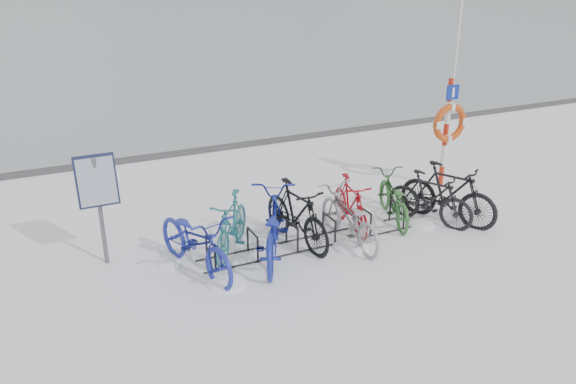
# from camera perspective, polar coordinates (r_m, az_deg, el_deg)

# --- Properties ---
(ground) EXTENTS (900.00, 900.00, 0.00)m
(ground) POSITION_cam_1_polar(r_m,az_deg,el_deg) (9.80, 2.31, -5.27)
(ground) COLOR white
(ground) RESTS_ON ground
(quay_edge) EXTENTS (400.00, 0.25, 0.10)m
(quay_edge) POSITION_cam_1_polar(r_m,az_deg,el_deg) (14.88, -8.30, 4.28)
(quay_edge) COLOR #3F3F42
(quay_edge) RESTS_ON ground
(bike_rack) EXTENTS (4.00, 0.48, 0.46)m
(bike_rack) POSITION_cam_1_polar(r_m,az_deg,el_deg) (9.72, 2.32, -4.32)
(bike_rack) COLOR black
(bike_rack) RESTS_ON ground
(info_board) EXTENTS (0.61, 0.24, 1.83)m
(info_board) POSITION_cam_1_polar(r_m,az_deg,el_deg) (9.10, -18.81, 0.46)
(info_board) COLOR #595B5E
(info_board) RESTS_ON ground
(lifebuoy_station) EXTENTS (0.83, 0.23, 4.30)m
(lifebuoy_station) POSITION_cam_1_polar(r_m,az_deg,el_deg) (12.31, 16.04, 6.75)
(lifebuoy_station) COLOR #AE220D
(lifebuoy_station) RESTS_ON ground
(bike_0) EXTENTS (1.20, 2.17, 1.08)m
(bike_0) POSITION_cam_1_polar(r_m,az_deg,el_deg) (8.85, -9.41, -4.74)
(bike_0) COLOR #1F2997
(bike_0) RESTS_ON ground
(bike_1) EXTENTS (1.40, 1.67, 1.03)m
(bike_1) POSITION_cam_1_polar(r_m,az_deg,el_deg) (9.38, -5.76, -3.15)
(bike_1) COLOR #21666D
(bike_1) RESTS_ON ground
(bike_2) EXTENTS (1.62, 2.24, 1.12)m
(bike_2) POSITION_cam_1_polar(r_m,az_deg,el_deg) (9.15, -1.66, -3.40)
(bike_2) COLOR navy
(bike_2) RESTS_ON ground
(bike_3) EXTENTS (0.79, 1.93, 1.12)m
(bike_3) POSITION_cam_1_polar(r_m,az_deg,el_deg) (9.61, 0.87, -2.11)
(bike_3) COLOR black
(bike_3) RESTS_ON ground
(bike_4) EXTENTS (0.66, 1.87, 0.98)m
(bike_4) POSITION_cam_1_polar(r_m,az_deg,el_deg) (9.72, 6.16, -2.42)
(bike_4) COLOR gray
(bike_4) RESTS_ON ground
(bike_5) EXTENTS (0.76, 1.72, 1.00)m
(bike_5) POSITION_cam_1_polar(r_m,az_deg,el_deg) (10.22, 6.37, -1.11)
(bike_5) COLOR maroon
(bike_5) RESTS_ON ground
(bike_6) EXTENTS (1.16, 1.89, 0.94)m
(bike_6) POSITION_cam_1_polar(r_m,az_deg,el_deg) (10.73, 10.63, -0.42)
(bike_6) COLOR #2C632A
(bike_6) RESTS_ON ground
(bike_7) EXTENTS (1.19, 1.73, 1.02)m
(bike_7) POSITION_cam_1_polar(r_m,az_deg,el_deg) (10.73, 14.26, -0.49)
(bike_7) COLOR black
(bike_7) RESTS_ON ground
(bike_8) EXTENTS (1.33, 1.97, 1.16)m
(bike_8) POSITION_cam_1_polar(r_m,az_deg,el_deg) (10.86, 15.97, -0.00)
(bike_8) COLOR black
(bike_8) RESTS_ON ground
(snow_drifts) EXTENTS (5.71, 1.85, 0.23)m
(snow_drifts) POSITION_cam_1_polar(r_m,az_deg,el_deg) (9.87, 4.26, -5.10)
(snow_drifts) COLOR white
(snow_drifts) RESTS_ON ground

